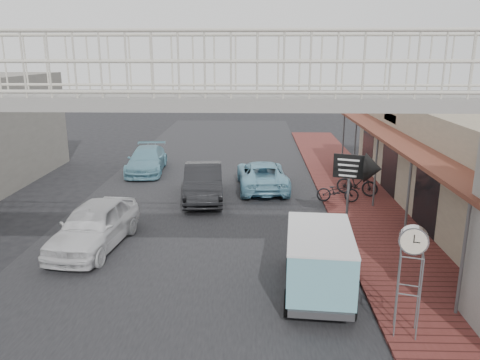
# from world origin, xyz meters

# --- Properties ---
(ground) EXTENTS (120.00, 120.00, 0.00)m
(ground) POSITION_xyz_m (0.00, 0.00, 0.00)
(ground) COLOR black
(ground) RESTS_ON ground
(road_strip) EXTENTS (10.00, 60.00, 0.01)m
(road_strip) POSITION_xyz_m (0.00, 0.00, 0.01)
(road_strip) COLOR black
(road_strip) RESTS_ON ground
(sidewalk) EXTENTS (3.00, 40.00, 0.10)m
(sidewalk) POSITION_xyz_m (6.50, 3.00, 0.05)
(sidewalk) COLOR maroon
(sidewalk) RESTS_ON ground
(footbridge) EXTENTS (16.40, 2.40, 6.34)m
(footbridge) POSITION_xyz_m (0.00, -4.00, 3.18)
(footbridge) COLOR gray
(footbridge) RESTS_ON ground
(white_hatchback) EXTENTS (2.20, 4.45, 1.46)m
(white_hatchback) POSITION_xyz_m (-2.90, 0.79, 0.73)
(white_hatchback) COLOR white
(white_hatchback) RESTS_ON ground
(dark_sedan) EXTENTS (1.97, 4.57, 1.46)m
(dark_sedan) POSITION_xyz_m (0.00, 6.03, 0.73)
(dark_sedan) COLOR black
(dark_sedan) RESTS_ON ground
(angkot_curb) EXTENTS (2.47, 4.74, 1.28)m
(angkot_curb) POSITION_xyz_m (2.50, 7.68, 0.64)
(angkot_curb) COLOR #72ADC6
(angkot_curb) RESTS_ON ground
(angkot_far) EXTENTS (2.11, 4.51, 1.27)m
(angkot_far) POSITION_xyz_m (-3.44, 10.58, 0.64)
(angkot_far) COLOR #679FB3
(angkot_far) RESTS_ON ground
(angkot_van) EXTENTS (1.91, 3.69, 1.75)m
(angkot_van) POSITION_xyz_m (3.79, -1.98, 1.11)
(angkot_van) COLOR black
(angkot_van) RESTS_ON ground
(motorcycle_near) EXTENTS (1.74, 0.72, 0.89)m
(motorcycle_near) POSITION_xyz_m (5.56, 5.47, 0.55)
(motorcycle_near) COLOR black
(motorcycle_near) RESTS_ON sidewalk
(motorcycle_far) EXTENTS (1.82, 1.19, 1.06)m
(motorcycle_far) POSITION_xyz_m (6.55, 6.45, 0.63)
(motorcycle_far) COLOR black
(motorcycle_far) RESTS_ON sidewalk
(street_clock) EXTENTS (0.64, 0.58, 2.46)m
(street_clock) POSITION_xyz_m (5.45, -3.84, 2.14)
(street_clock) COLOR #59595B
(street_clock) RESTS_ON sidewalk
(arrow_sign) EXTENTS (1.66, 1.11, 2.74)m
(arrow_sign) POSITION_xyz_m (5.95, 2.07, 2.31)
(arrow_sign) COLOR #59595B
(arrow_sign) RESTS_ON sidewalk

